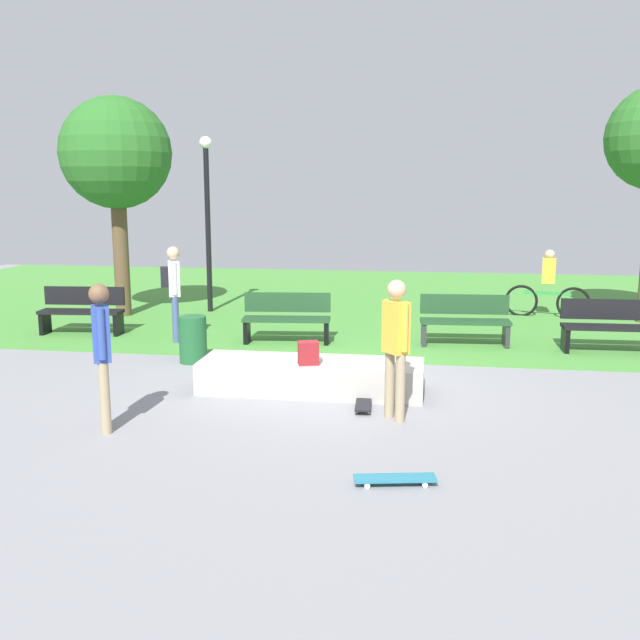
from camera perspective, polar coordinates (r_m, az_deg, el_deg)
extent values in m
plane|color=gray|center=(10.65, 0.96, -4.98)|extent=(28.00, 28.00, 0.00)
cube|color=#478C38|center=(18.08, 4.26, 1.52)|extent=(26.60, 12.73, 0.01)
cube|color=#A8A59E|center=(10.14, -0.70, -4.48)|extent=(3.14, 0.97, 0.44)
cube|color=maroon|center=(9.87, -0.93, -2.63)|extent=(0.32, 0.27, 0.32)
cylinder|color=tan|center=(8.85, 6.39, -5.43)|extent=(0.12, 0.12, 0.85)
cylinder|color=tan|center=(9.02, 5.55, -5.10)|extent=(0.12, 0.12, 0.85)
cube|color=gold|center=(8.76, 6.06, -0.57)|extent=(0.36, 0.37, 0.64)
cylinder|color=gold|center=(8.63, 6.74, -0.59)|extent=(0.09, 0.09, 0.59)
cylinder|color=gold|center=(8.89, 5.41, -0.23)|extent=(0.09, 0.09, 0.59)
sphere|color=tan|center=(8.68, 6.12, 2.44)|extent=(0.23, 0.23, 0.23)
cylinder|color=tan|center=(8.77, -16.72, -5.98)|extent=(0.12, 0.12, 0.86)
cylinder|color=tan|center=(8.98, -16.75, -5.58)|extent=(0.12, 0.12, 0.86)
cube|color=#2D4799|center=(8.70, -17.00, -1.03)|extent=(0.32, 0.38, 0.64)
cylinder|color=#2D4799|center=(8.53, -16.99, -1.09)|extent=(0.09, 0.09, 0.59)
cylinder|color=#2D4799|center=(8.86, -17.03, -0.66)|extent=(0.09, 0.09, 0.59)
sphere|color=brown|center=(8.62, -17.17, 2.01)|extent=(0.23, 0.23, 0.23)
cube|color=black|center=(9.50, 3.48, -6.51)|extent=(0.24, 0.81, 0.02)
cylinder|color=silver|center=(9.78, 3.07, -6.24)|extent=(0.03, 0.06, 0.06)
cylinder|color=silver|center=(9.78, 4.02, -6.26)|extent=(0.03, 0.06, 0.06)
cylinder|color=silver|center=(9.25, 2.92, -7.25)|extent=(0.03, 0.06, 0.06)
cylinder|color=silver|center=(9.24, 3.92, -7.27)|extent=(0.03, 0.06, 0.06)
cube|color=teal|center=(7.18, 5.98, -12.39)|extent=(0.82, 0.35, 0.02)
cylinder|color=silver|center=(7.09, 3.77, -13.01)|extent=(0.06, 0.04, 0.06)
cylinder|color=silver|center=(7.23, 3.63, -12.50)|extent=(0.06, 0.04, 0.06)
cylinder|color=silver|center=(7.17, 8.34, -12.83)|extent=(0.06, 0.04, 0.06)
cylinder|color=silver|center=(7.31, 8.10, -12.34)|extent=(0.06, 0.04, 0.06)
cube|color=#1E4223|center=(13.16, -2.68, 0.06)|extent=(1.64, 0.60, 0.06)
cube|color=#1E4223|center=(13.33, -2.60, 1.42)|extent=(1.60, 0.22, 0.36)
cube|color=black|center=(13.15, 0.52, -0.93)|extent=(0.12, 0.40, 0.45)
cube|color=black|center=(13.29, -5.83, -0.86)|extent=(0.12, 0.40, 0.45)
cube|color=black|center=(14.69, -18.47, 0.63)|extent=(1.63, 0.57, 0.06)
cube|color=black|center=(14.84, -18.21, 1.85)|extent=(1.60, 0.19, 0.36)
cube|color=black|center=(14.46, -15.72, -0.27)|extent=(0.11, 0.40, 0.45)
cube|color=black|center=(15.02, -21.01, -0.19)|extent=(0.11, 0.40, 0.45)
cube|color=#1E4223|center=(13.18, 11.46, -0.13)|extent=(1.63, 0.55, 0.06)
cube|color=#1E4223|center=(13.35, 11.40, 1.23)|extent=(1.60, 0.17, 0.36)
cube|color=#2D2D33|center=(13.33, 14.57, -1.13)|extent=(0.11, 0.40, 0.45)
cube|color=#2D2D33|center=(13.16, 8.24, -1.04)|extent=(0.11, 0.40, 0.45)
cube|color=black|center=(13.37, 22.06, -0.55)|extent=(1.61, 0.48, 0.06)
cube|color=black|center=(13.53, 21.91, 0.79)|extent=(1.60, 0.10, 0.36)
cube|color=black|center=(13.24, 18.92, -1.44)|extent=(0.09, 0.40, 0.45)
cylinder|color=brown|center=(16.47, -15.54, 5.23)|extent=(0.34, 0.34, 2.83)
sphere|color=#286623|center=(16.42, -15.92, 12.66)|extent=(2.39, 2.39, 2.39)
cylinder|color=black|center=(16.54, -8.88, 6.97)|extent=(0.12, 0.12, 3.67)
sphere|color=silver|center=(16.53, -9.08, 13.74)|extent=(0.28, 0.28, 0.28)
cylinder|color=#1E592D|center=(11.93, -10.06, -1.52)|extent=(0.45, 0.45, 0.77)
cylinder|color=#3F5184|center=(13.68, -11.42, 0.18)|extent=(0.12, 0.12, 0.86)
cylinder|color=#3F5184|center=(13.46, -11.39, 0.02)|extent=(0.12, 0.12, 0.86)
cube|color=white|center=(13.45, -11.52, 3.26)|extent=(0.30, 0.37, 0.65)
cylinder|color=white|center=(13.62, -11.55, 3.45)|extent=(0.09, 0.09, 0.59)
cylinder|color=white|center=(13.28, -11.51, 3.28)|extent=(0.09, 0.09, 0.59)
sphere|color=tan|center=(13.40, -11.60, 5.25)|extent=(0.23, 0.23, 0.23)
cube|color=black|center=(13.45, -12.21, 3.37)|extent=(0.25, 0.30, 0.36)
torus|color=black|center=(16.60, 15.70, 1.47)|extent=(0.72, 0.18, 0.72)
torus|color=black|center=(16.59, 19.49, 1.25)|extent=(0.72, 0.18, 0.72)
cube|color=#338C3F|center=(16.55, 17.63, 2.04)|extent=(0.98, 0.21, 0.08)
cube|color=gold|center=(16.49, 17.73, 3.76)|extent=(0.31, 0.22, 0.56)
sphere|color=tan|center=(16.45, 17.80, 4.97)|extent=(0.22, 0.22, 0.22)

